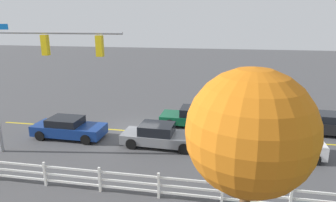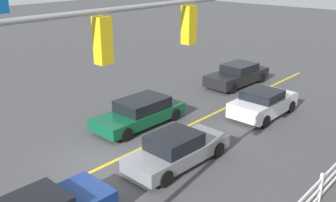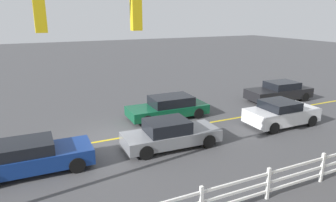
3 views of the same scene
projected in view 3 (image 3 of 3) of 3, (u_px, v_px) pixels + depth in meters
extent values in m
plane|color=#444447|center=(118.00, 138.00, 15.51)|extent=(120.00, 120.00, 0.00)
cube|color=gold|center=(188.00, 126.00, 17.17)|extent=(28.00, 0.16, 0.01)
cube|color=gold|center=(40.00, 15.00, 8.66)|extent=(0.32, 0.28, 1.00)
sphere|color=red|center=(38.00, 3.00, 8.70)|extent=(0.17, 0.17, 0.17)
sphere|color=orange|center=(39.00, 15.00, 8.79)|extent=(0.17, 0.17, 0.17)
sphere|color=#148C19|center=(41.00, 26.00, 8.88)|extent=(0.17, 0.17, 0.17)
cube|color=gold|center=(136.00, 15.00, 9.85)|extent=(0.32, 0.28, 1.00)
sphere|color=red|center=(134.00, 4.00, 9.89)|extent=(0.17, 0.17, 0.17)
sphere|color=orange|center=(134.00, 15.00, 9.98)|extent=(0.17, 0.17, 0.17)
sphere|color=#148C19|center=(135.00, 25.00, 10.07)|extent=(0.17, 0.17, 0.17)
cube|color=slate|center=(171.00, 137.00, 14.43)|extent=(4.61, 1.90, 0.55)
cube|color=black|center=(167.00, 126.00, 14.20)|extent=(2.00, 1.63, 0.57)
cylinder|color=black|center=(193.00, 130.00, 15.78)|extent=(0.65, 0.24, 0.64)
cylinder|color=black|center=(209.00, 141.00, 14.36)|extent=(0.65, 0.24, 0.64)
cylinder|color=black|center=(135.00, 139.00, 14.60)|extent=(0.65, 0.24, 0.64)
cylinder|color=black|center=(146.00, 152.00, 13.18)|extent=(0.65, 0.24, 0.64)
cube|color=#0C4C2D|center=(167.00, 110.00, 18.50)|extent=(4.82, 1.98, 0.55)
cube|color=black|center=(171.00, 101.00, 18.45)|extent=(2.48, 1.75, 0.54)
cylinder|color=black|center=(147.00, 121.00, 17.12)|extent=(0.64, 0.23, 0.64)
cylinder|color=black|center=(137.00, 112.00, 18.67)|extent=(0.64, 0.23, 0.64)
cylinder|color=black|center=(198.00, 113.00, 18.42)|extent=(0.64, 0.23, 0.64)
cylinder|color=black|center=(185.00, 106.00, 19.97)|extent=(0.64, 0.23, 0.64)
cube|color=navy|center=(34.00, 159.00, 12.15)|extent=(4.51, 1.84, 0.63)
cube|color=black|center=(26.00, 147.00, 11.91)|extent=(2.03, 1.62, 0.45)
cylinder|color=black|center=(71.00, 149.00, 13.53)|extent=(0.64, 0.23, 0.64)
cylinder|color=black|center=(77.00, 165.00, 12.09)|extent=(0.64, 0.23, 0.64)
cube|color=black|center=(279.00, 93.00, 22.15)|extent=(4.85, 2.11, 0.68)
cube|color=black|center=(282.00, 85.00, 22.08)|extent=(2.20, 1.78, 0.47)
cylinder|color=black|center=(268.00, 102.00, 20.85)|extent=(0.65, 0.26, 0.64)
cylinder|color=black|center=(252.00, 96.00, 22.39)|extent=(0.65, 0.26, 0.64)
cylinder|color=black|center=(305.00, 97.00, 22.04)|extent=(0.65, 0.26, 0.64)
cylinder|color=black|center=(287.00, 92.00, 23.58)|extent=(0.65, 0.26, 0.64)
cube|color=silver|center=(281.00, 115.00, 17.28)|extent=(4.06, 1.98, 0.73)
cube|color=black|center=(280.00, 105.00, 17.04)|extent=(1.76, 1.75, 0.45)
cylinder|color=black|center=(287.00, 112.00, 18.69)|extent=(0.64, 0.23, 0.64)
cylinder|color=black|center=(312.00, 121.00, 17.12)|extent=(0.64, 0.23, 0.64)
cylinder|color=black|center=(251.00, 118.00, 17.59)|extent=(0.64, 0.23, 0.64)
cylinder|color=black|center=(274.00, 128.00, 16.02)|extent=(0.64, 0.23, 0.64)
cube|color=white|center=(322.00, 167.00, 11.36)|extent=(0.10, 0.10, 1.15)
cube|color=white|center=(268.00, 184.00, 10.28)|extent=(0.10, 0.10, 1.15)
cube|color=white|center=(269.00, 173.00, 10.18)|extent=(26.00, 0.06, 0.09)
cube|color=white|center=(268.00, 183.00, 10.27)|extent=(26.00, 0.06, 0.09)
cube|color=white|center=(267.00, 191.00, 10.36)|extent=(26.00, 0.06, 0.09)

